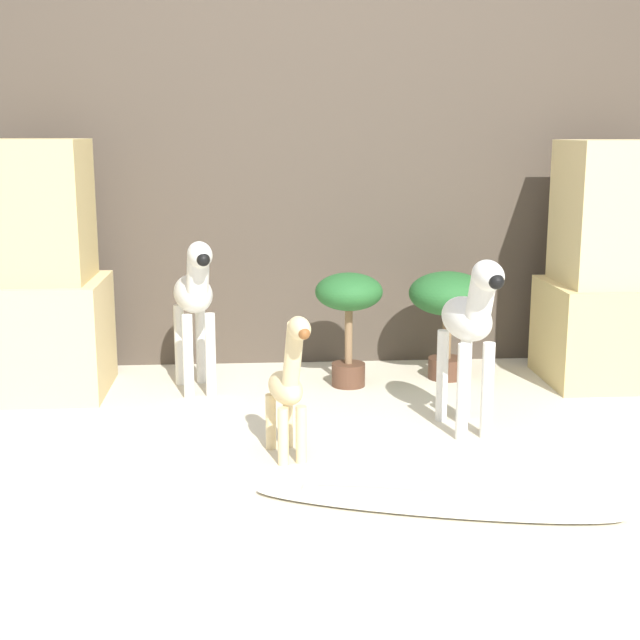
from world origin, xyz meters
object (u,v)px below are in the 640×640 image
object	(u,v)px
zebra_right	(470,324)
giraffe_figurine	(288,384)
surfboard	(432,503)
zebra_left	(195,298)
potted_palm_front	(349,304)
potted_palm_back	(448,301)

from	to	relation	value
zebra_right	giraffe_figurine	xyz separation A→B (m)	(-0.68, -0.24, -0.15)
surfboard	giraffe_figurine	bearing A→B (deg)	133.79
zebra_right	zebra_left	bearing A→B (deg)	150.43
zebra_right	surfboard	world-z (taller)	zebra_right
zebra_left	potted_palm_front	bearing A→B (deg)	5.18
potted_palm_front	surfboard	bearing A→B (deg)	-84.94
zebra_right	potted_palm_back	world-z (taller)	zebra_right
potted_palm_front	potted_palm_back	distance (m)	0.47
giraffe_figurine	potted_palm_back	distance (m)	1.25
giraffe_figurine	surfboard	distance (m)	0.66
zebra_right	potted_palm_front	distance (m)	0.76
zebra_left	surfboard	bearing A→B (deg)	-58.25
surfboard	zebra_left	bearing A→B (deg)	121.75
zebra_right	potted_palm_back	distance (m)	0.75
zebra_left	potted_palm_front	world-z (taller)	zebra_left
potted_palm_front	zebra_right	bearing A→B (deg)	-59.72
potted_palm_front	zebra_left	bearing A→B (deg)	-174.82
zebra_left	surfboard	distance (m)	1.55
potted_palm_front	surfboard	distance (m)	1.38
zebra_right	potted_palm_back	xyz separation A→B (m)	(0.08, 0.75, -0.06)
zebra_right	zebra_left	size ratio (longest dim) A/B	1.00
zebra_left	potted_palm_back	xyz separation A→B (m)	(1.13, 0.15, -0.06)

